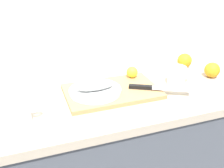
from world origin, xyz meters
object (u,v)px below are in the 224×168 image
at_px(lemon_0, 132,72).
at_px(fish_fillet, 96,85).
at_px(chef_knife, 152,88).
at_px(orange_0, 212,70).
at_px(cutting_board, 112,92).
at_px(white_plate, 96,90).
at_px(coffee_mug_1, 177,76).
at_px(coffee_mug_2, 19,110).

bearing_deg(lemon_0, fish_fillet, -156.78).
bearing_deg(chef_knife, orange_0, 36.16).
xyz_separation_m(cutting_board, white_plate, (-0.08, 0.01, 0.02)).
bearing_deg(white_plate, chef_knife, -14.29).
height_order(white_plate, coffee_mug_1, coffee_mug_1).
distance_m(fish_fillet, orange_0, 0.65).
xyz_separation_m(fish_fillet, orange_0, (0.65, -0.01, -0.01)).
relative_size(fish_fillet, orange_0, 2.22).
distance_m(chef_knife, coffee_mug_1, 0.17).
height_order(chef_knife, orange_0, orange_0).
xyz_separation_m(white_plate, coffee_mug_1, (0.42, -0.02, 0.02)).
height_order(lemon_0, coffee_mug_1, coffee_mug_1).
xyz_separation_m(white_plate, lemon_0, (0.22, 0.10, 0.02)).
bearing_deg(chef_knife, coffee_mug_1, 42.43).
distance_m(chef_knife, lemon_0, 0.17).
relative_size(coffee_mug_2, orange_0, 1.57).
xyz_separation_m(cutting_board, fish_fillet, (-0.08, 0.01, 0.04)).
distance_m(fish_fillet, chef_knife, 0.26).
bearing_deg(lemon_0, cutting_board, -145.22).
xyz_separation_m(white_plate, coffee_mug_2, (-0.34, -0.11, 0.02)).
relative_size(chef_knife, coffee_mug_1, 2.12).
bearing_deg(coffee_mug_1, orange_0, 4.10).
xyz_separation_m(lemon_0, orange_0, (0.42, -0.10, -0.01)).
height_order(white_plate, orange_0, orange_0).
bearing_deg(coffee_mug_1, fish_fillet, 177.04).
xyz_separation_m(cutting_board, coffee_mug_2, (-0.42, -0.10, 0.04)).
relative_size(chef_knife, lemon_0, 4.63).
bearing_deg(cutting_board, fish_fillet, 175.82).
xyz_separation_m(chef_knife, coffee_mug_1, (0.16, 0.04, 0.02)).
bearing_deg(lemon_0, coffee_mug_1, -31.04).
distance_m(lemon_0, orange_0, 0.44).
bearing_deg(orange_0, lemon_0, 166.60).
bearing_deg(cutting_board, coffee_mug_1, -2.68).
bearing_deg(orange_0, coffee_mug_2, -173.93).
relative_size(white_plate, fish_fillet, 1.33).
bearing_deg(lemon_0, chef_knife, -78.61).
xyz_separation_m(cutting_board, chef_knife, (0.18, -0.06, 0.02)).
height_order(white_plate, fish_fillet, fish_fillet).
height_order(cutting_board, orange_0, orange_0).
distance_m(chef_knife, orange_0, 0.40).
relative_size(white_plate, orange_0, 2.95).
bearing_deg(fish_fillet, coffee_mug_1, -2.96).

